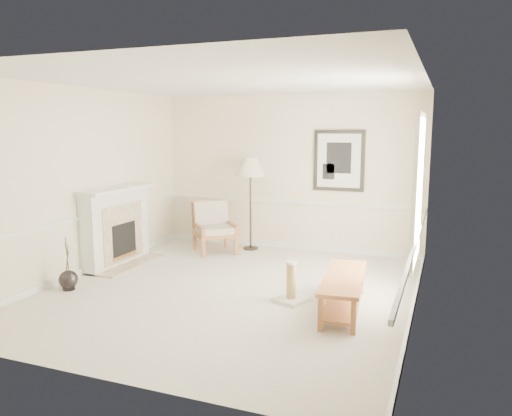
# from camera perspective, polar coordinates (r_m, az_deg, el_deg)

# --- Properties ---
(ground) EXTENTS (5.50, 5.50, 0.00)m
(ground) POSITION_cam_1_polar(r_m,az_deg,el_deg) (7.18, -3.00, -9.38)
(ground) COLOR silver
(ground) RESTS_ON ground
(room) EXTENTS (5.04, 5.54, 2.92)m
(room) POSITION_cam_1_polar(r_m,az_deg,el_deg) (6.84, -1.81, 5.67)
(room) COLOR beige
(room) RESTS_ON ground
(fireplace) EXTENTS (0.64, 1.64, 1.31)m
(fireplace) POSITION_cam_1_polar(r_m,az_deg,el_deg) (8.69, -15.63, -2.08)
(fireplace) COLOR white
(fireplace) RESTS_ON ground
(floor_vase) EXTENTS (0.27, 0.27, 0.78)m
(floor_vase) POSITION_cam_1_polar(r_m,az_deg,el_deg) (7.63, -20.65, -7.71)
(floor_vase) COLOR black
(floor_vase) RESTS_ON ground
(armchair) EXTENTS (1.02, 1.03, 0.93)m
(armchair) POSITION_cam_1_polar(r_m,az_deg,el_deg) (9.29, -4.90, -1.94)
(armchair) COLOR #996231
(armchair) RESTS_ON ground
(floor_lamp) EXTENTS (0.66, 0.66, 1.74)m
(floor_lamp) POSITION_cam_1_polar(r_m,az_deg,el_deg) (9.31, -0.64, 4.42)
(floor_lamp) COLOR black
(floor_lamp) RESTS_ON ground
(bench) EXTENTS (0.64, 1.63, 0.45)m
(bench) POSITION_cam_1_polar(r_m,az_deg,el_deg) (6.42, 9.96, -8.92)
(bench) COLOR #996231
(bench) RESTS_ON ground
(scratching_post) EXTENTS (0.50, 0.50, 0.55)m
(scratching_post) POSITION_cam_1_polar(r_m,az_deg,el_deg) (6.70, 4.02, -9.21)
(scratching_post) COLOR silver
(scratching_post) RESTS_ON ground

